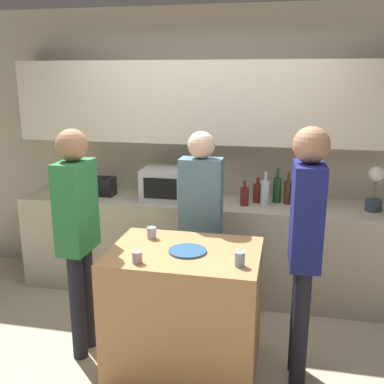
# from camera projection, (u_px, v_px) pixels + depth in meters

# --- Properties ---
(ground_plane) EXTENTS (14.00, 14.00, 0.00)m
(ground_plane) POSITION_uv_depth(u_px,v_px,m) (171.00, 379.00, 3.16)
(ground_plane) COLOR #BCAD93
(back_wall) EXTENTS (6.40, 0.40, 2.70)m
(back_wall) POSITION_uv_depth(u_px,v_px,m) (212.00, 132.00, 4.34)
(back_wall) COLOR #B2A893
(back_wall) RESTS_ON ground_plane
(back_counter) EXTENTS (3.60, 0.62, 0.92)m
(back_counter) POSITION_uv_depth(u_px,v_px,m) (206.00, 246.00, 4.36)
(back_counter) COLOR #B7AD99
(back_counter) RESTS_ON ground_plane
(kitchen_island) EXTENTS (1.03, 0.75, 0.91)m
(kitchen_island) POSITION_uv_depth(u_px,v_px,m) (185.00, 310.00, 3.19)
(kitchen_island) COLOR #B27F4C
(kitchen_island) RESTS_ON ground_plane
(microwave) EXTENTS (0.52, 0.39, 0.30)m
(microwave) POSITION_uv_depth(u_px,v_px,m) (171.00, 184.00, 4.26)
(microwave) COLOR #B7BABC
(microwave) RESTS_ON back_counter
(toaster) EXTENTS (0.26, 0.16, 0.18)m
(toaster) POSITION_uv_depth(u_px,v_px,m) (102.00, 186.00, 4.42)
(toaster) COLOR black
(toaster) RESTS_ON back_counter
(potted_plant) EXTENTS (0.14, 0.14, 0.40)m
(potted_plant) POSITION_uv_depth(u_px,v_px,m) (375.00, 189.00, 3.89)
(potted_plant) COLOR #333D4C
(potted_plant) RESTS_ON back_counter
(bottle_0) EXTENTS (0.08, 0.08, 0.23)m
(bottle_0) POSITION_uv_depth(u_px,v_px,m) (244.00, 196.00, 4.08)
(bottle_0) COLOR maroon
(bottle_0) RESTS_ON back_counter
(bottle_1) EXTENTS (0.08, 0.08, 0.24)m
(bottle_1) POSITION_uv_depth(u_px,v_px,m) (257.00, 193.00, 4.18)
(bottle_1) COLOR maroon
(bottle_1) RESTS_ON back_counter
(bottle_2) EXTENTS (0.08, 0.08, 0.31)m
(bottle_2) POSITION_uv_depth(u_px,v_px,m) (265.00, 192.00, 4.10)
(bottle_2) COLOR silver
(bottle_2) RESTS_ON back_counter
(bottle_3) EXTENTS (0.08, 0.08, 0.32)m
(bottle_3) POSITION_uv_depth(u_px,v_px,m) (277.00, 189.00, 4.17)
(bottle_3) COLOR #194723
(bottle_3) RESTS_ON back_counter
(bottle_4) EXTENTS (0.07, 0.07, 0.30)m
(bottle_4) POSITION_uv_depth(u_px,v_px,m) (288.00, 192.00, 4.12)
(bottle_4) COLOR #472814
(bottle_4) RESTS_ON back_counter
(bottle_5) EXTENTS (0.08, 0.08, 0.28)m
(bottle_5) POSITION_uv_depth(u_px,v_px,m) (297.00, 194.00, 4.07)
(bottle_5) COLOR maroon
(bottle_5) RESTS_ON back_counter
(bottle_6) EXTENTS (0.08, 0.08, 0.30)m
(bottle_6) POSITION_uv_depth(u_px,v_px,m) (307.00, 195.00, 4.00)
(bottle_6) COLOR silver
(bottle_6) RESTS_ON back_counter
(plate_on_island) EXTENTS (0.26, 0.26, 0.01)m
(plate_on_island) POSITION_uv_depth(u_px,v_px,m) (188.00, 251.00, 3.05)
(plate_on_island) COLOR #2D5684
(plate_on_island) RESTS_ON kitchen_island
(cup_0) EXTENTS (0.07, 0.07, 0.08)m
(cup_0) POSITION_uv_depth(u_px,v_px,m) (137.00, 257.00, 2.86)
(cup_0) COLOR #A18B99
(cup_0) RESTS_ON kitchen_island
(cup_1) EXTENTS (0.07, 0.07, 0.09)m
(cup_1) POSITION_uv_depth(u_px,v_px,m) (240.00, 259.00, 2.81)
(cup_1) COLOR #7D99A6
(cup_1) RESTS_ON kitchen_island
(cup_2) EXTENTS (0.07, 0.07, 0.09)m
(cup_2) POSITION_uv_depth(u_px,v_px,m) (152.00, 233.00, 3.29)
(cup_2) COLOR #98A2C7
(cup_2) RESTS_ON kitchen_island
(person_left) EXTENTS (0.23, 0.35, 1.72)m
(person_left) POSITION_uv_depth(u_px,v_px,m) (77.00, 225.00, 3.23)
(person_left) COLOR black
(person_left) RESTS_ON ground_plane
(person_center) EXTENTS (0.34, 0.22, 1.65)m
(person_center) POSITION_uv_depth(u_px,v_px,m) (201.00, 213.00, 3.66)
(person_center) COLOR black
(person_center) RESTS_ON ground_plane
(person_right) EXTENTS (0.23, 0.35, 1.77)m
(person_right) POSITION_uv_depth(u_px,v_px,m) (305.00, 235.00, 2.91)
(person_right) COLOR black
(person_right) RESTS_ON ground_plane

